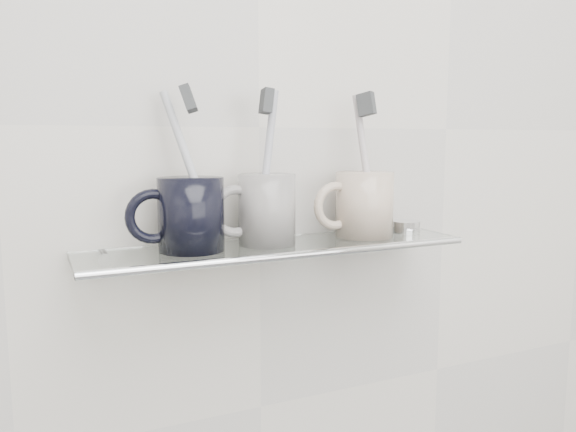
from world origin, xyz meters
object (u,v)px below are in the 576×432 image
mug_center (267,209)px  mug_right (364,204)px  shelf_glass (278,247)px  mug_left (191,214)px

mug_center → mug_right: (0.15, 0.00, -0.00)m
shelf_glass → mug_left: bearing=177.4°
shelf_glass → mug_center: (-0.01, 0.00, 0.05)m
mug_center → mug_right: size_ratio=1.01×
shelf_glass → mug_center: bearing=158.6°
mug_right → mug_center: bearing=-160.2°
mug_right → shelf_glass: bearing=-158.0°
mug_left → mug_right: 0.25m
mug_left → mug_center: 0.10m
mug_left → mug_center: mug_center is taller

